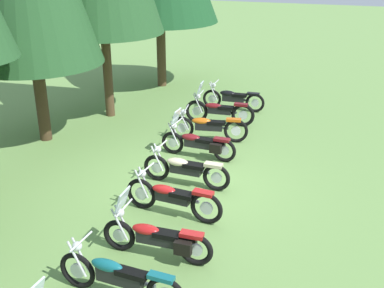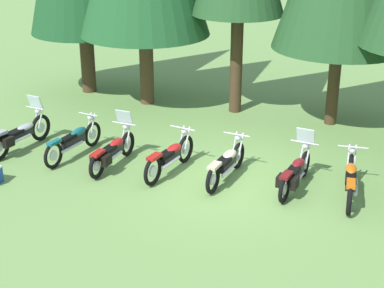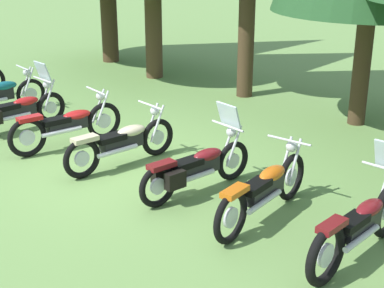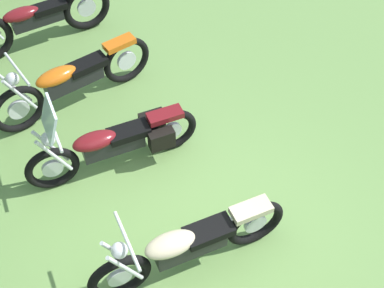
{
  "view_description": "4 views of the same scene",
  "coord_description": "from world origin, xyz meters",
  "px_view_note": "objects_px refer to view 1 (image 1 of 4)",
  "views": [
    {
      "loc": [
        -10.11,
        -3.35,
        5.58
      ],
      "look_at": [
        1.32,
        0.4,
        0.51
      ],
      "focal_mm": 44.77,
      "sensor_mm": 36.0,
      "label": 1
    },
    {
      "loc": [
        4.57,
        -12.5,
        6.52
      ],
      "look_at": [
        -1.06,
        0.21,
        0.76
      ],
      "focal_mm": 55.99,
      "sensor_mm": 36.0,
      "label": 2
    },
    {
      "loc": [
        7.53,
        -5.37,
        3.91
      ],
      "look_at": [
        1.34,
        0.44,
        0.71
      ],
      "focal_mm": 53.57,
      "sensor_mm": 36.0,
      "label": 3
    },
    {
      "loc": [
        -2.77,
        1.41,
        5.61
      ],
      "look_at": [
        0.93,
        -0.43,
        0.73
      ],
      "focal_mm": 52.08,
      "sensor_mm": 36.0,
      "label": 4
    }
  ],
  "objects_px": {
    "motorcycle_4": "(185,169)",
    "motorcycle_8": "(233,98)",
    "motorcycle_2": "(158,237)",
    "motorcycle_5": "(199,143)",
    "motorcycle_6": "(208,126)",
    "motorcycle_7": "(219,110)",
    "motorcycle_3": "(172,197)",
    "motorcycle_1": "(118,277)"
  },
  "relations": [
    {
      "from": "motorcycle_4",
      "to": "motorcycle_8",
      "type": "relative_size",
      "value": 1.0
    },
    {
      "from": "motorcycle_2",
      "to": "motorcycle_8",
      "type": "xyz_separation_m",
      "value": [
        9.02,
        0.74,
        -0.0
      ]
    },
    {
      "from": "motorcycle_5",
      "to": "motorcycle_8",
      "type": "xyz_separation_m",
      "value": [
        4.36,
        0.1,
        -0.0
      ]
    },
    {
      "from": "motorcycle_6",
      "to": "motorcycle_8",
      "type": "xyz_separation_m",
      "value": [
        3.08,
        -0.02,
        -0.02
      ]
    },
    {
      "from": "motorcycle_5",
      "to": "motorcycle_7",
      "type": "relative_size",
      "value": 0.95
    },
    {
      "from": "motorcycle_3",
      "to": "motorcycle_7",
      "type": "height_order",
      "value": "motorcycle_7"
    },
    {
      "from": "motorcycle_1",
      "to": "motorcycle_3",
      "type": "xyz_separation_m",
      "value": [
        2.82,
        0.09,
        0.0
      ]
    },
    {
      "from": "motorcycle_4",
      "to": "motorcycle_8",
      "type": "height_order",
      "value": "motorcycle_4"
    },
    {
      "from": "motorcycle_7",
      "to": "motorcycle_8",
      "type": "xyz_separation_m",
      "value": [
        1.58,
        -0.09,
        -0.03
      ]
    },
    {
      "from": "motorcycle_5",
      "to": "motorcycle_8",
      "type": "distance_m",
      "value": 4.36
    },
    {
      "from": "motorcycle_7",
      "to": "motorcycle_6",
      "type": "bearing_deg",
      "value": 89.73
    },
    {
      "from": "motorcycle_5",
      "to": "motorcycle_6",
      "type": "xyz_separation_m",
      "value": [
        1.28,
        0.11,
        0.01
      ]
    },
    {
      "from": "motorcycle_6",
      "to": "motorcycle_8",
      "type": "bearing_deg",
      "value": -99.63
    },
    {
      "from": "motorcycle_3",
      "to": "motorcycle_5",
      "type": "xyz_separation_m",
      "value": [
        3.13,
        0.37,
        -0.01
      ]
    },
    {
      "from": "motorcycle_4",
      "to": "motorcycle_7",
      "type": "relative_size",
      "value": 0.97
    },
    {
      "from": "motorcycle_5",
      "to": "motorcycle_6",
      "type": "relative_size",
      "value": 0.94
    },
    {
      "from": "motorcycle_6",
      "to": "motorcycle_5",
      "type": "bearing_deg",
      "value": 85.8
    },
    {
      "from": "motorcycle_8",
      "to": "motorcycle_1",
      "type": "bearing_deg",
      "value": 92.82
    },
    {
      "from": "motorcycle_4",
      "to": "motorcycle_6",
      "type": "height_order",
      "value": "motorcycle_6"
    },
    {
      "from": "motorcycle_2",
      "to": "motorcycle_8",
      "type": "relative_size",
      "value": 0.98
    },
    {
      "from": "motorcycle_1",
      "to": "motorcycle_6",
      "type": "distance_m",
      "value": 7.25
    },
    {
      "from": "motorcycle_1",
      "to": "motorcycle_2",
      "type": "relative_size",
      "value": 1.07
    },
    {
      "from": "motorcycle_5",
      "to": "motorcycle_3",
      "type": "bearing_deg",
      "value": 99.93
    },
    {
      "from": "motorcycle_4",
      "to": "motorcycle_7",
      "type": "distance_m",
      "value": 4.48
    },
    {
      "from": "motorcycle_4",
      "to": "motorcycle_8",
      "type": "distance_m",
      "value": 6.05
    },
    {
      "from": "motorcycle_1",
      "to": "motorcycle_4",
      "type": "bearing_deg",
      "value": -82.22
    },
    {
      "from": "motorcycle_3",
      "to": "motorcycle_6",
      "type": "xyz_separation_m",
      "value": [
        4.41,
        0.48,
        0.01
      ]
    },
    {
      "from": "motorcycle_5",
      "to": "motorcycle_7",
      "type": "xyz_separation_m",
      "value": [
        2.78,
        0.19,
        0.02
      ]
    },
    {
      "from": "motorcycle_2",
      "to": "motorcycle_5",
      "type": "relative_size",
      "value": 1.01
    },
    {
      "from": "motorcycle_3",
      "to": "motorcycle_8",
      "type": "height_order",
      "value": "motorcycle_3"
    },
    {
      "from": "motorcycle_2",
      "to": "motorcycle_6",
      "type": "relative_size",
      "value": 0.94
    },
    {
      "from": "motorcycle_3",
      "to": "motorcycle_8",
      "type": "bearing_deg",
      "value": -80.91
    },
    {
      "from": "motorcycle_4",
      "to": "motorcycle_8",
      "type": "bearing_deg",
      "value": -85.16
    },
    {
      "from": "motorcycle_4",
      "to": "motorcycle_5",
      "type": "height_order",
      "value": "motorcycle_5"
    },
    {
      "from": "motorcycle_3",
      "to": "motorcycle_4",
      "type": "height_order",
      "value": "motorcycle_3"
    },
    {
      "from": "motorcycle_2",
      "to": "motorcycle_6",
      "type": "xyz_separation_m",
      "value": [
        5.94,
        0.76,
        0.02
      ]
    },
    {
      "from": "motorcycle_3",
      "to": "motorcycle_6",
      "type": "distance_m",
      "value": 4.44
    },
    {
      "from": "motorcycle_3",
      "to": "motorcycle_5",
      "type": "height_order",
      "value": "motorcycle_5"
    },
    {
      "from": "motorcycle_1",
      "to": "motorcycle_7",
      "type": "bearing_deg",
      "value": -81.84
    },
    {
      "from": "motorcycle_2",
      "to": "motorcycle_5",
      "type": "distance_m",
      "value": 4.7
    },
    {
      "from": "motorcycle_7",
      "to": "motorcycle_3",
      "type": "bearing_deg",
      "value": 92.21
    },
    {
      "from": "motorcycle_7",
      "to": "motorcycle_2",
      "type": "bearing_deg",
      "value": 93.22
    }
  ]
}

